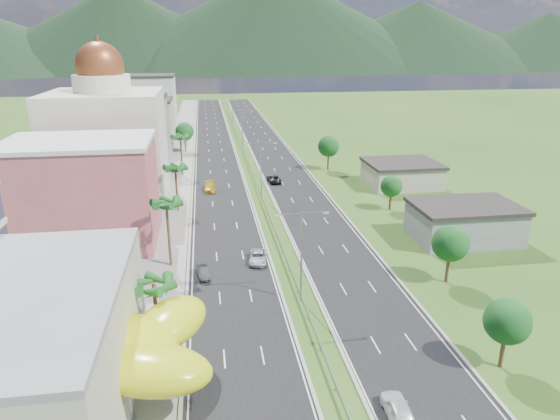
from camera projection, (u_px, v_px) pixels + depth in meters
name	position (u px, v px, depth m)	size (l,w,h in m)	color
ground	(320.00, 350.00, 48.82)	(500.00, 500.00, 0.00)	#2D5119
road_left	(216.00, 155.00, 131.97)	(11.00, 260.00, 0.04)	black
road_right	(272.00, 153.00, 134.10)	(11.00, 260.00, 0.04)	black
sidewalk_left	(179.00, 156.00, 130.61)	(7.00, 260.00, 0.12)	gray
median_guardrail	(251.00, 168.00, 115.99)	(0.10, 216.06, 0.76)	gray
streetlight_median_b	(302.00, 247.00, 56.00)	(6.04, 0.25, 11.00)	gray
streetlight_median_c	(261.00, 164.00, 93.43)	(6.04, 0.25, 11.00)	gray
streetlight_median_d	(242.00, 126.00, 135.55)	(6.04, 0.25, 11.00)	gray
streetlight_median_e	(232.00, 106.00, 177.66)	(6.04, 0.25, 11.00)	gray
lime_canopy	(93.00, 348.00, 40.63)	(18.00, 15.00, 7.40)	#CAD114
pink_shophouse	(84.00, 195.00, 72.37)	(20.00, 15.00, 15.00)	#B94C55
domed_building	(108.00, 139.00, 92.65)	(20.00, 20.00, 28.70)	beige
midrise_grey	(132.00, 133.00, 117.27)	(16.00, 15.00, 16.00)	gray
midrise_beige	(143.00, 125.00, 138.35)	(16.00, 15.00, 13.00)	#ABA58D
midrise_white	(150.00, 106.00, 159.06)	(16.00, 15.00, 18.00)	silver
shed_near	(464.00, 224.00, 75.38)	(15.00, 10.00, 5.00)	gray
shed_far	(401.00, 175.00, 103.84)	(14.00, 12.00, 4.40)	#ABA58D
palm_tree_b	(154.00, 287.00, 46.21)	(3.60, 3.60, 8.10)	#47301C
palm_tree_c	(166.00, 206.00, 64.47)	(3.60, 3.60, 9.60)	#47301C
palm_tree_d	(175.00, 170.00, 86.30)	(3.60, 3.60, 8.60)	#47301C
palm_tree_e	(180.00, 139.00, 109.45)	(3.60, 3.60, 9.40)	#47301C
leafy_tree_lfar	(185.00, 132.00, 133.72)	(4.90, 4.90, 8.05)	#47301C
leafy_tree_ra	(507.00, 322.00, 44.87)	(4.20, 4.20, 6.90)	#47301C
leafy_tree_rb	(450.00, 244.00, 61.07)	(4.55, 4.55, 7.47)	#47301C
leafy_tree_rc	(391.00, 186.00, 87.96)	(3.85, 3.85, 6.33)	#47301C
leafy_tree_rd	(329.00, 146.00, 115.08)	(4.90, 4.90, 8.05)	#47301C
mountain_ridge	(276.00, 72.00, 478.45)	(860.00, 140.00, 90.00)	black
car_dark_left	(203.00, 272.00, 63.69)	(1.37, 3.94, 1.30)	black
car_silver_mid_left	(258.00, 257.00, 68.05)	(2.30, 5.00, 1.39)	#B9BCC2
car_yellow_far_left	(210.00, 187.00, 100.32)	(2.17, 5.33, 1.55)	gold
car_white_near_right	(398.00, 410.00, 39.72)	(1.96, 4.88, 1.66)	white
car_dark_far_right	(274.00, 179.00, 106.38)	(2.43, 5.27, 1.47)	black
motorcycle	(191.00, 400.00, 41.24)	(0.52, 1.73, 1.11)	black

